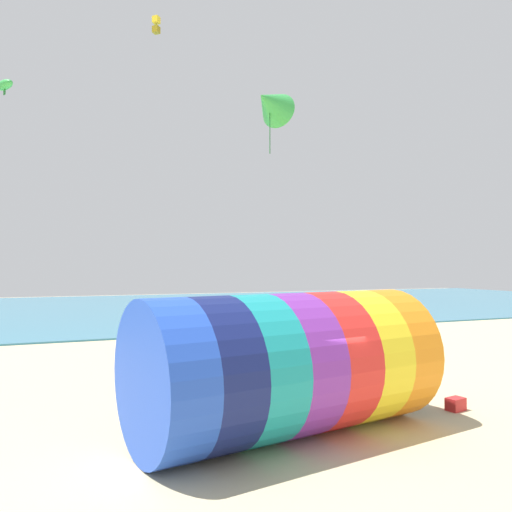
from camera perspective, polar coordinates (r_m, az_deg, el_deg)
The scene contains 10 objects.
ground_plane at distance 12.73m, azimuth 4.70°, elevation -20.00°, with size 120.00×120.00×0.00m, color #CCBA8C.
sea at distance 48.98m, azimuth -15.45°, elevation -5.80°, with size 120.00×40.00×0.10m, color teal.
giant_inflatable_tube at distance 12.47m, azimuth 3.58°, elevation -12.20°, with size 7.93×4.71×3.45m.
kite_handler at distance 15.78m, azimuth 16.17°, elevation -12.96°, with size 0.38×0.25×1.70m.
kite_green_delta at distance 16.85m, azimuth 1.60°, elevation 17.05°, with size 1.83×1.79×2.33m.
kite_yellow_box at distance 29.04m, azimuth -11.34°, elevation 24.48°, with size 0.46×0.46×0.92m.
kite_green_parafoil at distance 20.73m, azimuth -26.80°, elevation 17.05°, with size 0.84×1.09×0.53m.
bystander_near_water at distance 27.49m, azimuth 3.26°, elevation -8.07°, with size 0.41×0.41×1.55m.
bystander_mid_beach at distance 28.58m, azimuth 8.66°, elevation -7.66°, with size 0.39×0.42×1.66m.
cooler_box at distance 15.85m, azimuth 21.85°, elevation -15.44°, with size 0.52×0.36×0.36m, color red.
Camera 1 is at (-5.35, -10.79, 4.14)m, focal length 35.00 mm.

